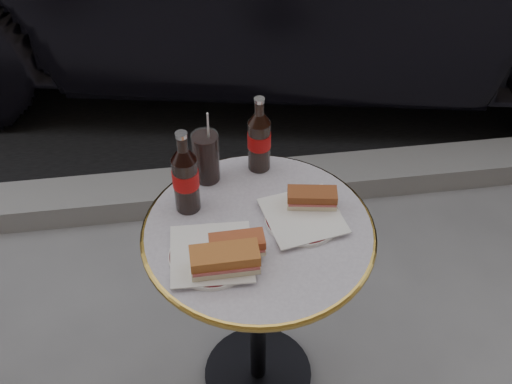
{
  "coord_description": "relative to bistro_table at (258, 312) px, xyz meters",
  "views": [
    {
      "loc": [
        -0.16,
        -1.14,
        1.96
      ],
      "look_at": [
        0.0,
        0.05,
        0.82
      ],
      "focal_mm": 45.0,
      "sensor_mm": 36.0,
      "label": 1
    }
  ],
  "objects": [
    {
      "name": "cola_glass",
      "position": [
        -0.12,
        0.22,
        0.44
      ],
      "size": [
        0.1,
        0.1,
        0.16
      ],
      "primitive_type": "cylinder",
      "rotation": [
        0.0,
        0.0,
        -0.3
      ],
      "color": "black",
      "rests_on": "bistro_table"
    },
    {
      "name": "curb",
      "position": [
        0.0,
        0.9,
        -0.32
      ],
      "size": [
        40.0,
        0.2,
        0.12
      ],
      "primitive_type": "cube",
      "color": "gray",
      "rests_on": "ground"
    },
    {
      "name": "ground",
      "position": [
        0.0,
        0.0,
        -0.37
      ],
      "size": [
        80.0,
        80.0,
        0.0
      ],
      "primitive_type": "plane",
      "color": "gray",
      "rests_on": "ground"
    },
    {
      "name": "bistro_table",
      "position": [
        0.0,
        0.0,
        0.0
      ],
      "size": [
        0.62,
        0.62,
        0.73
      ],
      "primitive_type": null,
      "color": "#BAB2C4",
      "rests_on": "ground"
    },
    {
      "name": "sandwich_left_b",
      "position": [
        -0.07,
        -0.08,
        0.4
      ],
      "size": [
        0.14,
        0.07,
        0.05
      ],
      "primitive_type": "cube",
      "rotation": [
        0.0,
        0.0,
        0.02
      ],
      "color": "#A64C2A",
      "rests_on": "plate_left"
    },
    {
      "name": "plate_right",
      "position": [
        0.12,
        0.02,
        0.37
      ],
      "size": [
        0.21,
        0.21,
        0.01
      ],
      "primitive_type": "cylinder",
      "rotation": [
        0.0,
        0.0,
        0.01
      ],
      "color": "white",
      "rests_on": "bistro_table"
    },
    {
      "name": "plate_left",
      "position": [
        -0.13,
        -0.08,
        0.37
      ],
      "size": [
        0.26,
        0.26,
        0.01
      ],
      "primitive_type": "cylinder",
      "rotation": [
        0.0,
        0.0,
        -0.21
      ],
      "color": "white",
      "rests_on": "bistro_table"
    },
    {
      "name": "sandwich_right",
      "position": [
        0.15,
        0.06,
        0.4
      ],
      "size": [
        0.14,
        0.08,
        0.05
      ],
      "primitive_type": "cube",
      "rotation": [
        0.0,
        0.0,
        -0.16
      ],
      "color": "brown",
      "rests_on": "plate_right"
    },
    {
      "name": "sandwich_left_a",
      "position": [
        -0.1,
        -0.13,
        0.41
      ],
      "size": [
        0.17,
        0.08,
        0.06
      ],
      "primitive_type": "cube",
      "rotation": [
        0.0,
        0.0,
        0.01
      ],
      "color": "#B4652D",
      "rests_on": "plate_left"
    },
    {
      "name": "cola_bottle_left",
      "position": [
        -0.18,
        0.11,
        0.49
      ],
      "size": [
        0.08,
        0.08,
        0.26
      ],
      "primitive_type": null,
      "rotation": [
        0.0,
        0.0,
        -0.12
      ],
      "color": "black",
      "rests_on": "bistro_table"
    },
    {
      "name": "cola_bottle_right",
      "position": [
        0.04,
        0.25,
        0.49
      ],
      "size": [
        0.09,
        0.09,
        0.24
      ],
      "primitive_type": null,
      "rotation": [
        0.0,
        0.0,
        -0.39
      ],
      "color": "black",
      "rests_on": "bistro_table"
    }
  ]
}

